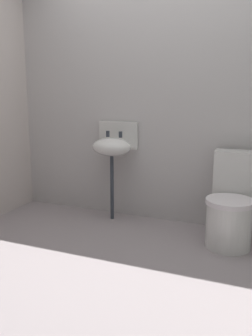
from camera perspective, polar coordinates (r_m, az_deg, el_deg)
The scene contains 4 objects.
ground_plane at distance 2.99m, azimuth -2.14°, elevation -15.09°, with size 3.51×2.62×0.08m, color gray.
wall_back at distance 3.74m, azimuth 5.33°, elevation 10.10°, with size 3.51×0.10×2.39m, color #BAB5B3.
toilet_near_wall at distance 3.34m, azimuth 15.67°, elevation -5.83°, with size 0.41×0.60×0.78m.
sink at distance 3.74m, azimuth -2.02°, elevation 3.36°, with size 0.42×0.35×0.99m.
Camera 1 is at (1.13, -2.40, 1.33)m, focal length 39.99 mm.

